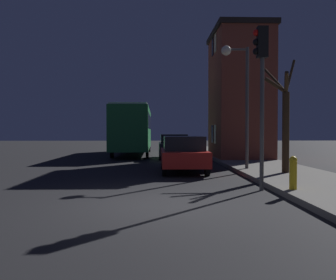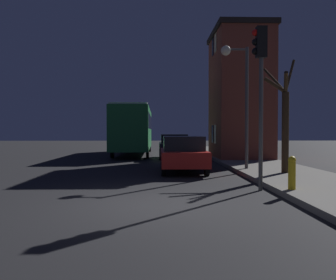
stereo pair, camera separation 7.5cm
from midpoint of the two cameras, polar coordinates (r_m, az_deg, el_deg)
name	(u,v)px [view 2 (the right image)]	position (r m, az deg, el deg)	size (l,w,h in m)	color
ground_plane	(155,204)	(9.03, -1.71, -9.76)	(120.00, 120.00, 0.00)	black
brick_building	(239,94)	(23.55, 10.93, 6.97)	(3.35, 5.39, 7.76)	brown
streetlamp	(238,83)	(16.22, 10.74, 8.59)	(1.18, 0.42, 5.18)	#4C4C4C
traffic_light	(260,74)	(11.38, 14.05, 9.74)	(0.43, 0.24, 4.78)	#4C4C4C
bare_tree	(284,120)	(14.92, 17.45, 2.89)	(1.42, 1.95, 4.40)	#382819
bus	(134,127)	(27.97, -5.19, 2.03)	(2.47, 11.50, 3.48)	#1E6B33
car_near_lane	(183,153)	(15.83, 2.43, -2.07)	(1.85, 4.21, 1.53)	#B21E19
car_mid_lane	(174,146)	(23.58, 0.98, -0.90)	(1.83, 4.28, 1.55)	black
fire_hydrant	(292,172)	(10.70, 18.55, -4.64)	(0.21, 0.21, 0.91)	gold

